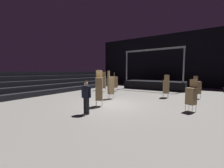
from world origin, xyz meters
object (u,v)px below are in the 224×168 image
Objects in this scene: man_with_tie at (86,95)px; chair_stack_rear_centre at (166,86)px; chair_stack_front_left at (99,88)px; chair_stack_front_right at (191,96)px; chair_stack_rear_right at (100,80)px; chair_stack_mid_left at (104,82)px; chair_stack_rear_left at (197,87)px; chair_stack_mid_centre at (116,82)px; stage_riser at (154,84)px; chair_stack_mid_right at (111,85)px; equipment_road_case at (86,90)px.

chair_stack_rear_centre is at bearing -117.12° from man_with_tie.
chair_stack_rear_centre is at bearing -152.76° from chair_stack_front_left.
chair_stack_rear_right is (-9.86, 4.64, 0.34)m from chair_stack_front_right.
chair_stack_rear_left is at bearing 157.76° from chair_stack_mid_left.
man_with_tie is 0.98× the size of chair_stack_front_right.
chair_stack_front_left reaches higher than chair_stack_mid_left.
chair_stack_mid_left reaches higher than chair_stack_mid_centre.
chair_stack_front_left reaches higher than man_with_tie.
stage_riser reaches higher than chair_stack_front_left.
man_with_tie is 0.76× the size of chair_stack_front_left.
chair_stack_mid_right reaches higher than chair_stack_rear_centre.
chair_stack_mid_centre is at bearing -102.08° from chair_stack_front_left.
chair_stack_mid_right reaches higher than chair_stack_mid_centre.
chair_stack_front_right is at bearing -14.65° from equipment_road_case.
chair_stack_mid_right is at bearing -97.79° from stage_riser.
chair_stack_mid_right is 4.80m from chair_stack_rear_centre.
chair_stack_front_left is (-0.45, 1.68, 0.16)m from man_with_tie.
chair_stack_mid_left is 8.93m from chair_stack_rear_left.
chair_stack_rear_left is (4.79, -4.73, 0.35)m from stage_riser.
chair_stack_mid_right is 1.08× the size of chair_stack_mid_centre.
stage_riser is at bearing -97.84° from man_with_tie.
chair_stack_mid_centre reaches higher than man_with_tie.
equipment_road_case is at bearing -74.63° from chair_stack_front_left.
chair_stack_front_left is 2.56× the size of equipment_road_case.
chair_stack_front_left and chair_stack_mid_right have the same top height.
chair_stack_mid_centre is at bearing -152.94° from chair_stack_mid_left.
chair_stack_mid_right is at bearing -163.35° from chair_stack_rear_centre.
chair_stack_mid_right reaches higher than chair_stack_rear_left.
chair_stack_rear_right is (-1.18, 0.84, 0.13)m from chair_stack_mid_left.
chair_stack_front_left is at bearing 4.77° from chair_stack_rear_left.
chair_stack_front_left is 1.08× the size of chair_stack_mid_centre.
chair_stack_rear_left reaches higher than equipment_road_case.
chair_stack_mid_left is (-4.10, -5.60, 0.51)m from stage_riser.
chair_stack_rear_right is at bearing 150.96° from chair_stack_rear_centre.
chair_stack_mid_right is at bearing -81.99° from man_with_tie.
chair_stack_mid_centre is 1.09× the size of chair_stack_rear_centre.
chair_stack_front_left is 6.67m from chair_stack_mid_left.
chair_stack_front_right is 4.27m from chair_stack_rear_centre.
stage_riser is at bearing 117.44° from chair_stack_mid_right.
chair_stack_rear_right is 2.75× the size of equipment_road_case.
chair_stack_mid_centre is 2.37× the size of equipment_road_case.
chair_stack_front_right is 10.90m from chair_stack_rear_right.
chair_stack_front_left is at bearing -82.75° from man_with_tie.
man_with_tie is at bearing -38.90° from chair_stack_mid_right.
chair_stack_mid_right reaches higher than man_with_tie.
stage_riser is at bearing 159.88° from chair_stack_rear_right.
man_with_tie is 0.93× the size of chair_stack_rear_left.
chair_stack_front_right is (4.57, 3.47, -0.10)m from man_with_tie.
chair_stack_front_left is 5.34m from chair_stack_front_right.
chair_stack_rear_right is at bearing -87.59° from chair_stack_front_left.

